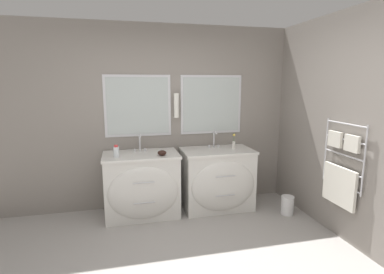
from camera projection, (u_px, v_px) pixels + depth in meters
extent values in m
cube|color=gray|center=(158.00, 117.00, 4.31)|extent=(5.45, 0.06, 2.60)
cube|color=silver|center=(138.00, 106.00, 4.18)|extent=(0.92, 0.02, 0.86)
cube|color=#B2BCBA|center=(138.00, 106.00, 4.17)|extent=(0.85, 0.01, 0.79)
cube|color=silver|center=(211.00, 105.00, 4.42)|extent=(0.92, 0.02, 0.86)
cube|color=#B2BCBA|center=(212.00, 105.00, 4.41)|extent=(0.85, 0.01, 0.79)
cylinder|color=white|center=(176.00, 105.00, 4.25)|extent=(0.07, 0.07, 0.35)
cube|color=silver|center=(176.00, 105.00, 4.30)|extent=(0.05, 0.02, 0.08)
cube|color=gray|center=(328.00, 123.00, 3.69)|extent=(0.06, 3.97, 2.60)
cylinder|color=silver|center=(364.00, 161.00, 3.08)|extent=(0.02, 0.02, 0.76)
cylinder|color=silver|center=(326.00, 149.00, 3.65)|extent=(0.02, 0.02, 0.76)
cylinder|color=silver|center=(346.00, 124.00, 3.30)|extent=(0.02, 0.60, 0.02)
cylinder|color=silver|center=(345.00, 139.00, 3.33)|extent=(0.02, 0.60, 0.02)
cylinder|color=silver|center=(343.00, 155.00, 3.36)|extent=(0.02, 0.60, 0.02)
cylinder|color=silver|center=(342.00, 170.00, 3.40)|extent=(0.02, 0.60, 0.02)
cylinder|color=silver|center=(341.00, 184.00, 3.43)|extent=(0.02, 0.60, 0.02)
cube|color=silver|center=(339.00, 186.00, 3.43)|extent=(0.04, 0.50, 0.45)
cube|color=silver|center=(352.00, 144.00, 3.21)|extent=(0.04, 0.20, 0.18)
cube|color=silver|center=(335.00, 139.00, 3.46)|extent=(0.04, 0.20, 0.18)
cube|color=silver|center=(142.00, 186.00, 4.07)|extent=(0.97, 0.59, 0.83)
ellipsoid|color=silver|center=(144.00, 193.00, 3.79)|extent=(0.89, 0.13, 0.69)
cube|color=silver|center=(141.00, 155.00, 4.00)|extent=(1.00, 0.62, 0.03)
ellipsoid|color=white|center=(141.00, 158.00, 3.97)|extent=(0.42, 0.37, 0.09)
cylinder|color=silver|center=(144.00, 183.00, 3.69)|extent=(0.27, 0.01, 0.01)
cylinder|color=silver|center=(144.00, 203.00, 3.74)|extent=(0.27, 0.01, 0.01)
cube|color=silver|center=(217.00, 180.00, 4.32)|extent=(0.97, 0.59, 0.83)
ellipsoid|color=silver|center=(224.00, 186.00, 4.04)|extent=(0.89, 0.13, 0.69)
cube|color=silver|center=(217.00, 151.00, 4.24)|extent=(1.00, 0.62, 0.03)
ellipsoid|color=white|center=(218.00, 153.00, 4.22)|extent=(0.42, 0.37, 0.09)
cylinder|color=silver|center=(226.00, 176.00, 3.94)|extent=(0.27, 0.01, 0.01)
cylinder|color=silver|center=(225.00, 195.00, 3.99)|extent=(0.27, 0.01, 0.01)
cylinder|color=silver|center=(140.00, 143.00, 4.13)|extent=(0.02, 0.02, 0.23)
cylinder|color=silver|center=(140.00, 136.00, 4.04)|extent=(0.02, 0.13, 0.02)
cylinder|color=silver|center=(135.00, 150.00, 4.13)|extent=(0.03, 0.03, 0.04)
cylinder|color=silver|center=(145.00, 150.00, 4.16)|extent=(0.03, 0.03, 0.04)
cylinder|color=silver|center=(214.00, 139.00, 4.37)|extent=(0.02, 0.02, 0.23)
cylinder|color=silver|center=(215.00, 133.00, 4.29)|extent=(0.02, 0.13, 0.02)
cylinder|color=silver|center=(209.00, 146.00, 4.37)|extent=(0.03, 0.03, 0.04)
cylinder|color=silver|center=(218.00, 146.00, 4.41)|extent=(0.03, 0.03, 0.04)
cylinder|color=silver|center=(116.00, 152.00, 3.81)|extent=(0.07, 0.07, 0.13)
cylinder|color=red|center=(116.00, 146.00, 3.80)|extent=(0.05, 0.05, 0.02)
ellipsoid|color=black|center=(162.00, 153.00, 3.89)|extent=(0.12, 0.12, 0.07)
cylinder|color=silver|center=(234.00, 145.00, 4.28)|extent=(0.04, 0.04, 0.11)
cylinder|color=#477238|center=(234.00, 138.00, 4.26)|extent=(0.01, 0.01, 0.10)
sphere|color=#E5BF47|center=(234.00, 135.00, 4.25)|extent=(0.04, 0.04, 0.04)
cylinder|color=silver|center=(287.00, 205.00, 4.13)|extent=(0.17, 0.17, 0.26)
torus|color=silver|center=(288.00, 197.00, 4.11)|extent=(0.18, 0.18, 0.01)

